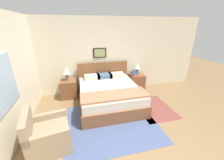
# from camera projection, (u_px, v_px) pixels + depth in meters

# --- Properties ---
(wall_back) EXTENTS (7.16, 0.09, 2.60)m
(wall_back) POSITION_uv_depth(u_px,v_px,m) (107.00, 56.00, 4.92)
(wall_back) COLOR beige
(wall_back) RESTS_ON ground_plane
(wall_left) EXTENTS (0.08, 5.59, 2.60)m
(wall_left) POSITION_uv_depth(u_px,v_px,m) (12.00, 76.00, 2.89)
(wall_left) COLOR beige
(wall_left) RESTS_ON ground_plane
(area_rug_main) EXTENTS (2.22, 1.96, 0.01)m
(area_rug_main) POSITION_uv_depth(u_px,v_px,m) (111.00, 123.00, 3.48)
(area_rug_main) COLOR #47567F
(area_rug_main) RESTS_ON ground_plane
(area_rug_bedside) EXTENTS (0.98, 1.34, 0.01)m
(area_rug_bedside) POSITION_uv_depth(u_px,v_px,m) (154.00, 108.00, 4.13)
(area_rug_bedside) COLOR brown
(area_rug_bedside) RESTS_ON ground_plane
(bed) EXTENTS (1.78, 2.05, 1.09)m
(bed) POSITION_uv_depth(u_px,v_px,m) (109.00, 94.00, 4.25)
(bed) COLOR brown
(bed) RESTS_ON ground_plane
(armchair) EXTENTS (0.88, 0.87, 0.84)m
(armchair) POSITION_uv_depth(u_px,v_px,m) (47.00, 135.00, 2.69)
(armchair) COLOR #998466
(armchair) RESTS_ON ground_plane
(nightstand_near_window) EXTENTS (0.52, 0.54, 0.61)m
(nightstand_near_window) POSITION_uv_depth(u_px,v_px,m) (69.00, 89.00, 4.66)
(nightstand_near_window) COLOR brown
(nightstand_near_window) RESTS_ON ground_plane
(nightstand_by_door) EXTENTS (0.52, 0.54, 0.61)m
(nightstand_by_door) POSITION_uv_depth(u_px,v_px,m) (136.00, 82.00, 5.21)
(nightstand_by_door) COLOR brown
(nightstand_by_door) RESTS_ON ground_plane
(table_lamp_near_window) EXTENTS (0.25, 0.25, 0.45)m
(table_lamp_near_window) POSITION_uv_depth(u_px,v_px,m) (66.00, 72.00, 4.45)
(table_lamp_near_window) COLOR slate
(table_lamp_near_window) RESTS_ON nightstand_near_window
(table_lamp_by_door) EXTENTS (0.25, 0.25, 0.45)m
(table_lamp_by_door) POSITION_uv_depth(u_px,v_px,m) (137.00, 66.00, 5.01)
(table_lamp_by_door) COLOR slate
(table_lamp_by_door) RESTS_ON nightstand_by_door
(book_thick_bottom) EXTENTS (0.19, 0.24, 0.03)m
(book_thick_bottom) POSITION_uv_depth(u_px,v_px,m) (134.00, 75.00, 5.02)
(book_thick_bottom) COLOR #B7332D
(book_thick_bottom) RESTS_ON nightstand_by_door
(book_hardcover_middle) EXTENTS (0.23, 0.27, 0.04)m
(book_hardcover_middle) POSITION_uv_depth(u_px,v_px,m) (134.00, 74.00, 5.01)
(book_hardcover_middle) COLOR beige
(book_hardcover_middle) RESTS_ON book_thick_bottom
(book_novel_upper) EXTENTS (0.25, 0.28, 0.03)m
(book_novel_upper) POSITION_uv_depth(u_px,v_px,m) (134.00, 73.00, 5.00)
(book_novel_upper) COLOR #335693
(book_novel_upper) RESTS_ON book_hardcover_middle
(book_slim_near_top) EXTENTS (0.16, 0.24, 0.04)m
(book_slim_near_top) POSITION_uv_depth(u_px,v_px,m) (135.00, 72.00, 4.98)
(book_slim_near_top) COLOR #335693
(book_slim_near_top) RESTS_ON book_novel_upper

